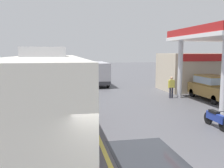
# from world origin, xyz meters

# --- Properties ---
(ground) EXTENTS (120.00, 120.00, 0.00)m
(ground) POSITION_xyz_m (0.00, 20.00, 0.00)
(ground) COLOR #4C4C51
(lane_divider_stripe) EXTENTS (0.16, 50.00, 0.01)m
(lane_divider_stripe) POSITION_xyz_m (0.00, 15.00, 0.00)
(lane_divider_stripe) COLOR #D8CC4C
(lane_divider_stripe) RESTS_ON ground
(wet_puddle_patch) EXTENTS (2.26, 4.54, 0.01)m
(wet_puddle_patch) POSITION_xyz_m (1.33, 2.45, 0.00)
(wet_puddle_patch) COLOR #26282D
(wet_puddle_patch) RESTS_ON ground
(coach_bus_main) EXTENTS (2.60, 11.04, 3.69)m
(coach_bus_main) POSITION_xyz_m (-2.05, 4.77, 1.72)
(coach_bus_main) COLOR silver
(coach_bus_main) RESTS_ON ground
(gas_station_roadside) EXTENTS (9.10, 11.95, 5.10)m
(gas_station_roadside) POSITION_xyz_m (11.15, 14.69, 2.63)
(gas_station_roadside) COLOR #B21E1E
(gas_station_roadside) RESTS_ON ground
(car_at_pump) EXTENTS (1.70, 4.20, 1.82)m
(car_at_pump) POSITION_xyz_m (9.33, 11.86, 1.01)
(car_at_pump) COLOR olive
(car_at_pump) RESTS_ON ground
(minibus_opposing_lane) EXTENTS (2.04, 6.13, 2.44)m
(minibus_opposing_lane) POSITION_xyz_m (2.12, 21.80, 1.47)
(minibus_opposing_lane) COLOR #A5A5AD
(minibus_opposing_lane) RESTS_ON ground
(motorcycle_parked_forecourt) EXTENTS (0.55, 1.80, 0.92)m
(motorcycle_parked_forecourt) POSITION_xyz_m (5.54, 5.56, 0.44)
(motorcycle_parked_forecourt) COLOR black
(motorcycle_parked_forecourt) RESTS_ON ground
(pedestrian_near_pump) EXTENTS (0.55, 0.22, 1.66)m
(pedestrian_near_pump) POSITION_xyz_m (6.74, 13.13, 0.93)
(pedestrian_near_pump) COLOR #33333F
(pedestrian_near_pump) RESTS_ON ground
(car_trailing_behind_bus) EXTENTS (1.70, 4.20, 1.82)m
(car_trailing_behind_bus) POSITION_xyz_m (-2.45, 23.85, 1.01)
(car_trailing_behind_bus) COLOR #B2B2B7
(car_trailing_behind_bus) RESTS_ON ground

